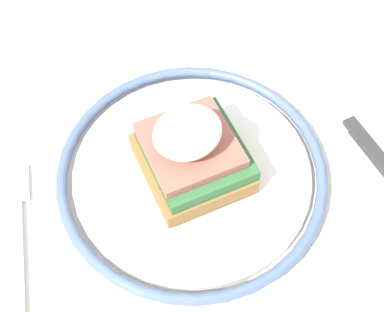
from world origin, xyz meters
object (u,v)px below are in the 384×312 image
Objects in this scene: sandwich at (191,150)px; fork at (18,234)px; knife at (353,128)px; plate at (192,172)px.

sandwich reaches higher than fork.
sandwich is at bearing 174.22° from knife.
fork is at bearing 175.59° from knife.
fork is at bearing 177.00° from sandwich.
sandwich is 0.52× the size of knife.
sandwich is 0.16m from fork.
sandwich reaches higher than plate.
sandwich reaches higher than knife.
fork is (-0.15, 0.01, -0.04)m from sandwich.
plate reaches higher than fork.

